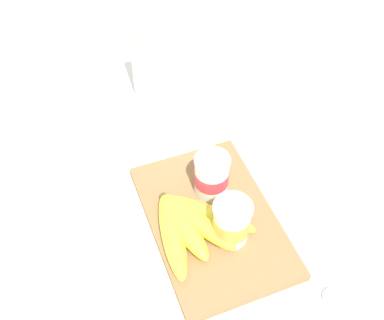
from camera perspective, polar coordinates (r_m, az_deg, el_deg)
ground_plane at (r=0.90m, az=2.47°, el=-7.77°), size 2.40×2.40×0.00m
cutting_board at (r=0.89m, az=2.49°, el=-7.43°), size 0.34×0.23×0.02m
cereal_box at (r=1.00m, az=-4.35°, el=10.26°), size 0.17×0.07×0.25m
yogurt_cup_front at (r=0.88m, az=2.44°, el=-1.92°), size 0.07×0.07×0.09m
yogurt_cup_back at (r=0.83m, az=4.87°, el=-7.59°), size 0.07×0.07×0.09m
banana_bunch at (r=0.86m, az=-0.19°, el=-7.87°), size 0.19×0.19×0.03m
spoon at (r=0.85m, az=15.43°, el=-16.56°), size 0.05×0.13×0.01m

